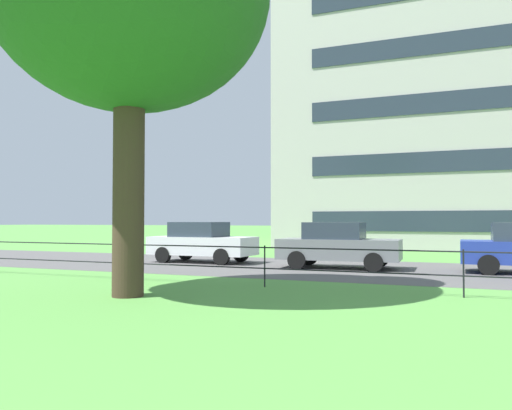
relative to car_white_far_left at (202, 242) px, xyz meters
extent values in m
cube|color=#565454|center=(7.04, -0.55, -0.77)|extent=(80.00, 7.41, 0.01)
cylinder|color=black|center=(0.40, -5.84, -0.28)|extent=(0.04, 0.04, 1.00)
cylinder|color=black|center=(4.83, -5.84, -0.28)|extent=(0.04, 0.04, 1.00)
cylinder|color=black|center=(9.25, -5.84, -0.28)|extent=(0.04, 0.04, 1.00)
cylinder|color=black|center=(7.04, -5.84, -0.33)|extent=(39.84, 0.03, 0.03)
cylinder|color=black|center=(7.04, -5.84, 0.17)|extent=(39.84, 0.03, 0.03)
cylinder|color=#423023|center=(2.68, -8.30, 1.65)|extent=(0.66, 0.66, 4.86)
cube|color=silver|center=(0.04, 0.00, -0.14)|extent=(4.04, 1.80, 0.68)
cube|color=#2D3847|center=(-0.11, 0.00, 0.48)|extent=(1.94, 1.57, 0.56)
cylinder|color=black|center=(1.30, 0.77, -0.48)|extent=(0.60, 0.22, 0.60)
cylinder|color=black|center=(1.26, -0.84, -0.48)|extent=(0.60, 0.22, 0.60)
cylinder|color=black|center=(-1.18, 0.84, -0.48)|extent=(0.60, 0.22, 0.60)
cylinder|color=black|center=(-1.22, -0.78, -0.48)|extent=(0.60, 0.22, 0.60)
cube|color=slate|center=(5.41, -0.39, -0.14)|extent=(4.05, 1.82, 0.68)
cube|color=#2D3847|center=(5.26, -0.39, 0.48)|extent=(1.95, 1.58, 0.56)
cylinder|color=black|center=(6.62, 0.46, -0.48)|extent=(0.61, 0.22, 0.60)
cylinder|color=black|center=(6.67, -1.16, -0.48)|extent=(0.61, 0.22, 0.60)
cylinder|color=black|center=(4.14, 0.38, -0.48)|extent=(0.61, 0.22, 0.60)
cylinder|color=black|center=(4.19, -1.23, -0.48)|extent=(0.61, 0.22, 0.60)
cylinder|color=black|center=(9.96, 0.71, -0.48)|extent=(0.60, 0.20, 0.60)
cylinder|color=black|center=(9.95, -0.90, -0.48)|extent=(0.60, 0.20, 0.60)
camera|label=1|loc=(9.22, -17.26, 0.82)|focal=35.67mm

